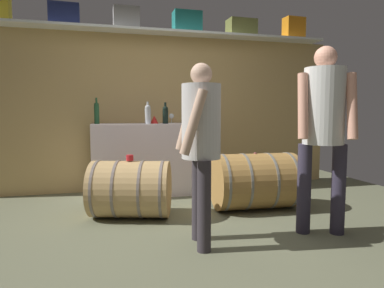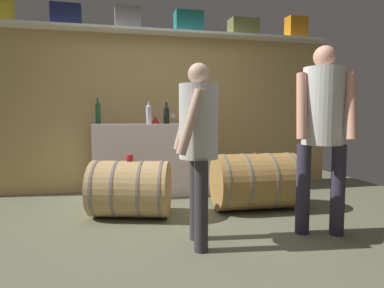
{
  "view_description": "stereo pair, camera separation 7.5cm",
  "coord_description": "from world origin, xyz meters",
  "px_view_note": "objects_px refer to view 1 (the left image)",
  "views": [
    {
      "loc": [
        -0.78,
        -2.99,
        1.1
      ],
      "look_at": [
        0.19,
        0.77,
        0.75
      ],
      "focal_mm": 32.35,
      "sensor_mm": 36.0,
      "label": 1
    },
    {
      "loc": [
        -0.71,
        -3.01,
        1.1
      ],
      "look_at": [
        0.19,
        0.77,
        0.75
      ],
      "focal_mm": 32.35,
      "sensor_mm": 36.0,
      "label": 2
    }
  ],
  "objects_px": {
    "toolcase_navy": "(64,15)",
    "wine_glass": "(171,116)",
    "wine_bottle_green": "(97,112)",
    "toolcase_olive": "(241,28)",
    "wine_barrel_near": "(131,189)",
    "toolcase_teal": "(187,22)",
    "toolcase_grey": "(126,19)",
    "winemaker_pouring": "(200,135)",
    "work_cabinet": "(151,159)",
    "visitor_tasting": "(324,120)",
    "toolcase_orange": "(294,29)",
    "wine_barrel_far": "(255,181)",
    "wine_bottle_dark": "(165,114)",
    "wine_bottle_clear": "(148,114)",
    "red_funnel": "(154,120)",
    "tasting_cup": "(130,158)"
  },
  "relations": [
    {
      "from": "wine_barrel_far",
      "to": "visitor_tasting",
      "type": "bearing_deg",
      "value": -72.7
    },
    {
      "from": "toolcase_olive",
      "to": "visitor_tasting",
      "type": "distance_m",
      "value": 2.52
    },
    {
      "from": "winemaker_pouring",
      "to": "visitor_tasting",
      "type": "bearing_deg",
      "value": -84.71
    },
    {
      "from": "toolcase_olive",
      "to": "wine_bottle_green",
      "type": "bearing_deg",
      "value": -176.43
    },
    {
      "from": "wine_bottle_clear",
      "to": "wine_barrel_near",
      "type": "height_order",
      "value": "wine_bottle_clear"
    },
    {
      "from": "visitor_tasting",
      "to": "work_cabinet",
      "type": "bearing_deg",
      "value": -36.49
    },
    {
      "from": "toolcase_orange",
      "to": "wine_bottle_dark",
      "type": "relative_size",
      "value": 1.16
    },
    {
      "from": "tasting_cup",
      "to": "wine_bottle_clear",
      "type": "bearing_deg",
      "value": 70.61
    },
    {
      "from": "wine_bottle_green",
      "to": "red_funnel",
      "type": "bearing_deg",
      "value": -4.51
    },
    {
      "from": "wine_bottle_green",
      "to": "visitor_tasting",
      "type": "relative_size",
      "value": 0.2
    },
    {
      "from": "winemaker_pouring",
      "to": "visitor_tasting",
      "type": "height_order",
      "value": "visitor_tasting"
    },
    {
      "from": "toolcase_navy",
      "to": "red_funnel",
      "type": "relative_size",
      "value": 3.43
    },
    {
      "from": "wine_bottle_green",
      "to": "visitor_tasting",
      "type": "height_order",
      "value": "visitor_tasting"
    },
    {
      "from": "toolcase_grey",
      "to": "wine_bottle_dark",
      "type": "height_order",
      "value": "toolcase_grey"
    },
    {
      "from": "toolcase_orange",
      "to": "red_funnel",
      "type": "relative_size",
      "value": 2.93
    },
    {
      "from": "toolcase_teal",
      "to": "toolcase_olive",
      "type": "relative_size",
      "value": 0.95
    },
    {
      "from": "winemaker_pouring",
      "to": "visitor_tasting",
      "type": "relative_size",
      "value": 0.89
    },
    {
      "from": "wine_bottle_green",
      "to": "wine_barrel_far",
      "type": "xyz_separation_m",
      "value": [
        1.75,
        -1.05,
        -0.78
      ]
    },
    {
      "from": "work_cabinet",
      "to": "wine_barrel_far",
      "type": "height_order",
      "value": "work_cabinet"
    },
    {
      "from": "toolcase_navy",
      "to": "wine_glass",
      "type": "xyz_separation_m",
      "value": [
        1.4,
        -0.01,
        -1.31
      ]
    },
    {
      "from": "wine_bottle_clear",
      "to": "toolcase_teal",
      "type": "bearing_deg",
      "value": 29.87
    },
    {
      "from": "wine_barrel_far",
      "to": "tasting_cup",
      "type": "distance_m",
      "value": 1.44
    },
    {
      "from": "toolcase_navy",
      "to": "toolcase_orange",
      "type": "bearing_deg",
      "value": -1.58
    },
    {
      "from": "wine_bottle_dark",
      "to": "wine_glass",
      "type": "bearing_deg",
      "value": 66.21
    },
    {
      "from": "wine_barrel_near",
      "to": "visitor_tasting",
      "type": "distance_m",
      "value": 2.02
    },
    {
      "from": "wine_bottle_clear",
      "to": "wine_glass",
      "type": "xyz_separation_m",
      "value": [
        0.38,
        0.34,
        -0.04
      ]
    },
    {
      "from": "toolcase_olive",
      "to": "wine_barrel_near",
      "type": "distance_m",
      "value": 2.94
    },
    {
      "from": "winemaker_pouring",
      "to": "toolcase_navy",
      "type": "bearing_deg",
      "value": 35.14
    },
    {
      "from": "toolcase_teal",
      "to": "winemaker_pouring",
      "type": "distance_m",
      "value": 2.62
    },
    {
      "from": "red_funnel",
      "to": "tasting_cup",
      "type": "relative_size",
      "value": 1.46
    },
    {
      "from": "toolcase_grey",
      "to": "winemaker_pouring",
      "type": "xyz_separation_m",
      "value": [
        0.43,
        -2.15,
        -1.44
      ]
    },
    {
      "from": "work_cabinet",
      "to": "wine_bottle_green",
      "type": "xyz_separation_m",
      "value": [
        -0.7,
        -0.0,
        0.63
      ]
    },
    {
      "from": "winemaker_pouring",
      "to": "toolcase_teal",
      "type": "bearing_deg",
      "value": -5.28
    },
    {
      "from": "toolcase_navy",
      "to": "wine_bottle_green",
      "type": "distance_m",
      "value": 1.32
    },
    {
      "from": "toolcase_orange",
      "to": "toolcase_grey",
      "type": "bearing_deg",
      "value": 176.98
    },
    {
      "from": "toolcase_navy",
      "to": "winemaker_pouring",
      "type": "height_order",
      "value": "toolcase_navy"
    },
    {
      "from": "wine_glass",
      "to": "wine_barrel_near",
      "type": "relative_size",
      "value": 0.14
    },
    {
      "from": "toolcase_teal",
      "to": "toolcase_orange",
      "type": "distance_m",
      "value": 1.68
    },
    {
      "from": "wine_barrel_near",
      "to": "tasting_cup",
      "type": "distance_m",
      "value": 0.33
    },
    {
      "from": "wine_bottle_clear",
      "to": "winemaker_pouring",
      "type": "bearing_deg",
      "value": -83.78
    },
    {
      "from": "toolcase_teal",
      "to": "wine_glass",
      "type": "distance_m",
      "value": 1.34
    },
    {
      "from": "toolcase_grey",
      "to": "toolcase_olive",
      "type": "bearing_deg",
      "value": -0.91
    },
    {
      "from": "wine_bottle_dark",
      "to": "wine_barrel_far",
      "type": "distance_m",
      "value": 1.47
    },
    {
      "from": "wine_bottle_dark",
      "to": "winemaker_pouring",
      "type": "distance_m",
      "value": 1.81
    },
    {
      "from": "winemaker_pouring",
      "to": "wine_barrel_near",
      "type": "bearing_deg",
      "value": 33.8
    },
    {
      "from": "wine_bottle_clear",
      "to": "wine_glass",
      "type": "height_order",
      "value": "wine_bottle_clear"
    },
    {
      "from": "red_funnel",
      "to": "toolcase_orange",
      "type": "bearing_deg",
      "value": 6.58
    },
    {
      "from": "wine_bottle_dark",
      "to": "visitor_tasting",
      "type": "height_order",
      "value": "visitor_tasting"
    },
    {
      "from": "wine_barrel_near",
      "to": "wine_bottle_clear",
      "type": "bearing_deg",
      "value": 87.28
    },
    {
      "from": "toolcase_olive",
      "to": "wine_barrel_far",
      "type": "bearing_deg",
      "value": -106.48
    }
  ]
}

